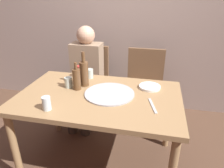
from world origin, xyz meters
name	(u,v)px	position (x,y,z in m)	size (l,w,h in m)	color
ground_plane	(101,160)	(0.00, 0.00, 0.00)	(8.00, 8.00, 0.00)	#513828
back_wall	(125,10)	(0.00, 1.25, 1.30)	(6.00, 0.10, 2.60)	gray
dining_table	(99,104)	(0.00, 0.00, 0.64)	(1.37, 0.85, 0.73)	#99754C
pizza_tray	(109,93)	(0.09, 0.03, 0.73)	(0.42, 0.42, 0.01)	#ADADB2
wine_bottle	(84,73)	(-0.18, 0.16, 0.85)	(0.08, 0.08, 0.32)	brown
beer_bottle	(77,79)	(-0.22, 0.07, 0.83)	(0.07, 0.07, 0.25)	brown
tumbler_near	(69,82)	(-0.31, 0.09, 0.78)	(0.07, 0.07, 0.10)	#B7C6BC
tumbler_far	(47,103)	(-0.31, -0.31, 0.78)	(0.06, 0.06, 0.10)	silver
wine_glass	(90,74)	(-0.19, 0.34, 0.77)	(0.07, 0.07, 0.09)	#B7C6BC
soda_can	(80,72)	(-0.28, 0.34, 0.79)	(0.07, 0.07, 0.12)	red
plate_stack	(150,87)	(0.41, 0.23, 0.74)	(0.19, 0.19, 0.02)	white
table_knife	(153,106)	(0.45, -0.09, 0.73)	(0.22, 0.02, 0.01)	#B7B7BC
chair_left	(89,78)	(-0.36, 0.83, 0.51)	(0.44, 0.44, 0.90)	brown
chair_right	(144,82)	(0.33, 0.83, 0.51)	(0.44, 0.44, 0.90)	brown
guest_in_sweater	(85,73)	(-0.36, 0.68, 0.64)	(0.36, 0.56, 1.17)	#937A60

